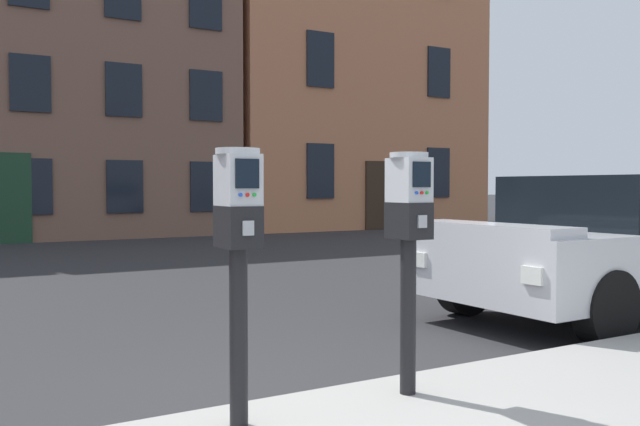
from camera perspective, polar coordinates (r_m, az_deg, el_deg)
name	(u,v)px	position (r m, az deg, el deg)	size (l,w,h in m)	color
parking_meter_near_kerb	(238,235)	(3.31, -6.91, -1.88)	(0.22, 0.25, 1.36)	black
parking_meter_twin_adjacent	(409,228)	(3.84, 7.47, -1.26)	(0.22, 0.25, 1.37)	black
parked_car_dark_hatchback	(629,241)	(7.74, 24.59, -2.19)	(4.47, 1.96, 1.42)	silver
townhouse_orange_brick	(59,59)	(20.28, -21.13, 11.97)	(8.60, 5.51, 9.59)	brown
townhouse_brick_corner	(328,39)	(24.19, 0.66, 14.47)	(8.83, 6.66, 12.88)	#B7704C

